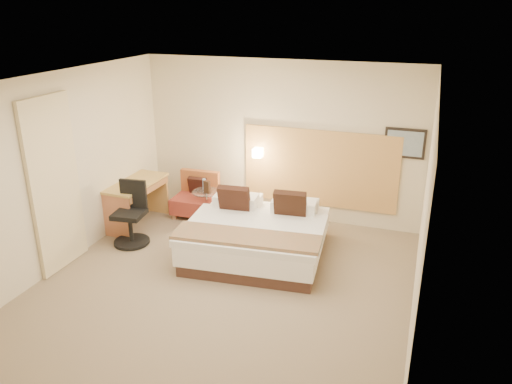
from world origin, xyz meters
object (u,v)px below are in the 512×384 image
(desk_chair, at_px, (131,219))
(lounge_chair, at_px, (196,198))
(side_table, at_px, (207,204))
(desk, at_px, (137,191))
(bed, at_px, (258,235))

(desk_chair, bearing_deg, lounge_chair, 70.99)
(desk_chair, bearing_deg, side_table, 57.05)
(lounge_chair, relative_size, side_table, 1.21)
(lounge_chair, distance_m, side_table, 0.34)
(lounge_chair, bearing_deg, desk, -136.15)
(bed, distance_m, side_table, 1.50)
(side_table, relative_size, desk, 0.51)
(side_table, bearing_deg, bed, -34.97)
(bed, relative_size, lounge_chair, 2.82)
(bed, xyz_separation_m, lounge_chair, (-1.51, 1.05, -0.01))
(lounge_chair, xyz_separation_m, desk_chair, (-0.46, -1.34, 0.10))
(lounge_chair, xyz_separation_m, side_table, (0.28, -0.19, -0.00))
(desk, relative_size, desk_chair, 1.26)
(bed, height_order, side_table, bed)
(bed, relative_size, side_table, 3.42)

